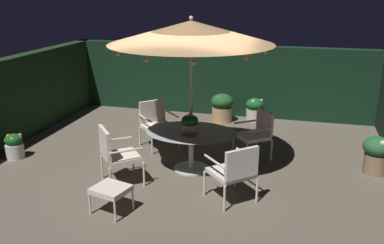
% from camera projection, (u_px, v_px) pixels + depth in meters
% --- Properties ---
extents(ground_plane, '(8.17, 7.31, 0.02)m').
position_uv_depth(ground_plane, '(187.00, 165.00, 7.83)').
color(ground_plane, brown).
extents(hedge_backdrop_rear, '(8.17, 0.30, 1.81)m').
position_uv_depth(hedge_backdrop_rear, '(222.00, 80.00, 10.77)').
color(hedge_backdrop_rear, black).
rests_on(hedge_backdrop_rear, ground_plane).
extents(hedge_backdrop_left, '(0.30, 7.31, 1.81)m').
position_uv_depth(hedge_backdrop_left, '(2.00, 105.00, 8.49)').
color(hedge_backdrop_left, black).
rests_on(hedge_backdrop_left, ground_plane).
extents(patio_dining_table, '(1.67, 1.25, 0.74)m').
position_uv_depth(patio_dining_table, '(191.00, 139.00, 7.48)').
color(patio_dining_table, silver).
rests_on(patio_dining_table, ground_plane).
extents(patio_umbrella, '(2.81, 2.81, 2.75)m').
position_uv_depth(patio_umbrella, '(191.00, 32.00, 6.89)').
color(patio_umbrella, silver).
rests_on(patio_umbrella, ground_plane).
extents(centerpiece_planter, '(0.32, 0.32, 0.38)m').
position_uv_depth(centerpiece_planter, '(190.00, 123.00, 7.22)').
color(centerpiece_planter, tan).
rests_on(centerpiece_planter, patio_dining_table).
extents(patio_chair_north, '(0.85, 0.85, 1.01)m').
position_uv_depth(patio_chair_north, '(115.00, 152.00, 6.92)').
color(patio_chair_north, beige).
rests_on(patio_chair_north, ground_plane).
extents(patio_chair_northeast, '(0.88, 0.88, 0.95)m').
position_uv_depth(patio_chair_northeast, '(235.00, 170.00, 6.32)').
color(patio_chair_northeast, silver).
rests_on(patio_chair_northeast, ground_plane).
extents(patio_chair_east, '(0.79, 0.79, 0.94)m').
position_uv_depth(patio_chair_east, '(257.00, 131.00, 8.02)').
color(patio_chair_east, silver).
rests_on(patio_chair_east, ground_plane).
extents(patio_chair_southeast, '(0.88, 0.88, 0.95)m').
position_uv_depth(patio_chair_southeast, '(156.00, 121.00, 8.63)').
color(patio_chair_southeast, silver).
rests_on(patio_chair_southeast, ground_plane).
extents(ottoman_footrest, '(0.60, 0.56, 0.41)m').
position_uv_depth(ottoman_footrest, '(111.00, 190.00, 6.09)').
color(ottoman_footrest, silver).
rests_on(ottoman_footrest, ground_plane).
extents(potted_plant_back_center, '(0.55, 0.55, 0.71)m').
position_uv_depth(potted_plant_back_center, '(222.00, 107.00, 10.26)').
color(potted_plant_back_center, tan).
rests_on(potted_plant_back_center, ground_plane).
extents(potted_plant_front_corner, '(0.51, 0.51, 0.69)m').
position_uv_depth(potted_plant_front_corner, '(377.00, 153.00, 7.37)').
color(potted_plant_front_corner, '#8C6F50').
rests_on(potted_plant_front_corner, ground_plane).
extents(potted_plant_right_near, '(0.35, 0.35, 0.50)m').
position_uv_depth(potted_plant_right_near, '(14.00, 146.00, 8.08)').
color(potted_plant_right_near, beige).
rests_on(potted_plant_right_near, ground_plane).
extents(potted_plant_left_far, '(0.44, 0.44, 0.57)m').
position_uv_depth(potted_plant_left_far, '(254.00, 109.00, 10.39)').
color(potted_plant_left_far, beige).
rests_on(potted_plant_left_far, ground_plane).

